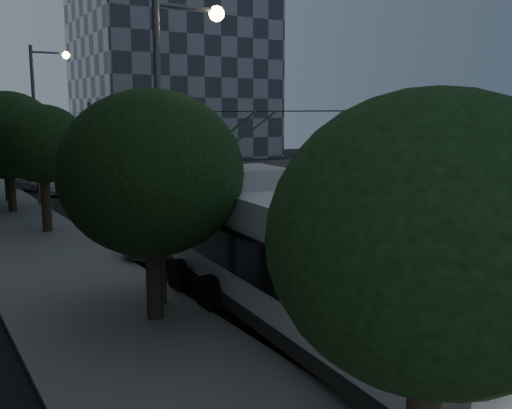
{
  "coord_description": "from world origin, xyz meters",
  "views": [
    {
      "loc": [
        -11.84,
        -13.61,
        5.55
      ],
      "look_at": [
        -0.73,
        4.44,
        2.15
      ],
      "focal_mm": 40.0,
      "sensor_mm": 36.0,
      "label": 1
    }
  ],
  "objects_px": {
    "car_white_b": "(91,196)",
    "car_white_c": "(63,185)",
    "car_white_a": "(113,207)",
    "car_white_d": "(34,182)",
    "pickup_silver": "(163,228)",
    "trolleybus": "(303,264)",
    "streetlamp_far": "(42,110)",
    "streetlamp_near": "(172,120)"
  },
  "relations": [
    {
      "from": "pickup_silver",
      "to": "car_white_b",
      "type": "bearing_deg",
      "value": 112.91
    },
    {
      "from": "car_white_d",
      "to": "streetlamp_far",
      "type": "distance_m",
      "value": 9.19
    },
    {
      "from": "trolleybus",
      "to": "streetlamp_far",
      "type": "relative_size",
      "value": 1.42
    },
    {
      "from": "car_white_a",
      "to": "car_white_c",
      "type": "distance_m",
      "value": 11.13
    },
    {
      "from": "trolleybus",
      "to": "streetlamp_far",
      "type": "height_order",
      "value": "streetlamp_far"
    },
    {
      "from": "car_white_a",
      "to": "car_white_d",
      "type": "xyz_separation_m",
      "value": [
        -1.4,
        13.84,
        -0.0
      ]
    },
    {
      "from": "pickup_silver",
      "to": "streetlamp_near",
      "type": "distance_m",
      "value": 8.38
    },
    {
      "from": "pickup_silver",
      "to": "streetlamp_far",
      "type": "distance_m",
      "value": 14.86
    },
    {
      "from": "car_white_c",
      "to": "car_white_d",
      "type": "height_order",
      "value": "car_white_c"
    },
    {
      "from": "car_white_c",
      "to": "streetlamp_near",
      "type": "relative_size",
      "value": 0.45
    },
    {
      "from": "car_white_b",
      "to": "streetlamp_near",
      "type": "height_order",
      "value": "streetlamp_near"
    },
    {
      "from": "car_white_c",
      "to": "car_white_a",
      "type": "bearing_deg",
      "value": -68.95
    },
    {
      "from": "pickup_silver",
      "to": "car_white_b",
      "type": "height_order",
      "value": "pickup_silver"
    },
    {
      "from": "pickup_silver",
      "to": "car_white_c",
      "type": "distance_m",
      "value": 18.85
    },
    {
      "from": "trolleybus",
      "to": "streetlamp_near",
      "type": "relative_size",
      "value": 1.53
    },
    {
      "from": "car_white_b",
      "to": "car_white_c",
      "type": "distance_m",
      "value": 7.03
    },
    {
      "from": "car_white_c",
      "to": "streetlamp_far",
      "type": "bearing_deg",
      "value": -92.07
    },
    {
      "from": "streetlamp_near",
      "to": "streetlamp_far",
      "type": "relative_size",
      "value": 0.93
    },
    {
      "from": "car_white_b",
      "to": "car_white_a",
      "type": "bearing_deg",
      "value": -95.21
    },
    {
      "from": "car_white_a",
      "to": "streetlamp_far",
      "type": "relative_size",
      "value": 0.39
    },
    {
      "from": "car_white_b",
      "to": "trolleybus",
      "type": "bearing_deg",
      "value": -97.51
    },
    {
      "from": "trolleybus",
      "to": "streetlamp_near",
      "type": "bearing_deg",
      "value": 120.31
    },
    {
      "from": "car_white_a",
      "to": "streetlamp_far",
      "type": "height_order",
      "value": "streetlamp_far"
    },
    {
      "from": "pickup_silver",
      "to": "car_white_b",
      "type": "distance_m",
      "value": 11.82
    },
    {
      "from": "pickup_silver",
      "to": "trolleybus",
      "type": "bearing_deg",
      "value": -68.55
    },
    {
      "from": "car_white_c",
      "to": "streetlamp_far",
      "type": "height_order",
      "value": "streetlamp_far"
    },
    {
      "from": "trolleybus",
      "to": "car_white_d",
      "type": "bearing_deg",
      "value": 95.91
    },
    {
      "from": "trolleybus",
      "to": "car_white_b",
      "type": "height_order",
      "value": "trolleybus"
    },
    {
      "from": "pickup_silver",
      "to": "car_white_a",
      "type": "relative_size",
      "value": 1.65
    },
    {
      "from": "trolleybus",
      "to": "car_white_c",
      "type": "height_order",
      "value": "trolleybus"
    },
    {
      "from": "trolleybus",
      "to": "car_white_a",
      "type": "height_order",
      "value": "trolleybus"
    },
    {
      "from": "car_white_c",
      "to": "streetlamp_far",
      "type": "distance_m",
      "value": 7.35
    },
    {
      "from": "car_white_a",
      "to": "streetlamp_far",
      "type": "bearing_deg",
      "value": 84.05
    },
    {
      "from": "car_white_b",
      "to": "car_white_c",
      "type": "xyz_separation_m",
      "value": [
        0.0,
        7.03,
        -0.08
      ]
    },
    {
      "from": "streetlamp_near",
      "to": "streetlamp_far",
      "type": "distance_m",
      "value": 20.6
    },
    {
      "from": "trolleybus",
      "to": "car_white_a",
      "type": "distance_m",
      "value": 18.26
    },
    {
      "from": "car_white_d",
      "to": "pickup_silver",
      "type": "bearing_deg",
      "value": -107.66
    },
    {
      "from": "pickup_silver",
      "to": "car_white_a",
      "type": "bearing_deg",
      "value": 112.06
    },
    {
      "from": "car_white_b",
      "to": "car_white_d",
      "type": "distance_m",
      "value": 9.85
    },
    {
      "from": "car_white_a",
      "to": "car_white_b",
      "type": "bearing_deg",
      "value": 65.44
    },
    {
      "from": "pickup_silver",
      "to": "streetlamp_near",
      "type": "bearing_deg",
      "value": -85.08
    },
    {
      "from": "car_white_b",
      "to": "streetlamp_far",
      "type": "height_order",
      "value": "streetlamp_far"
    }
  ]
}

